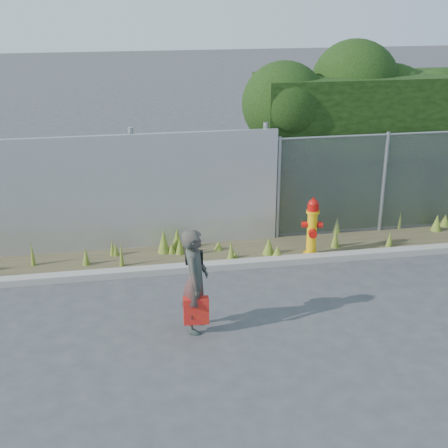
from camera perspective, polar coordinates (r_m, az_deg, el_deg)
name	(u,v)px	position (r m, az deg, el deg)	size (l,w,h in m)	color
ground	(260,317)	(9.54, 3.30, -8.51)	(80.00, 80.00, 0.00)	#3C3B3E
curb	(237,264)	(11.07, 1.17, -3.70)	(16.00, 0.22, 0.12)	gray
weed_strip	(219,248)	(11.56, -0.49, -2.19)	(16.00, 1.33, 0.54)	#473E28
corrugated_fence	(48,197)	(11.69, -15.81, 2.35)	(8.50, 0.21, 2.30)	#AAABB1
chainlink_fence	(433,180)	(13.21, 18.56, 3.86)	(6.50, 0.07, 2.05)	gray
hedge	(416,123)	(13.90, 17.18, 8.77)	(7.68, 2.11, 3.68)	black
fire_hydrant	(312,228)	(11.45, 8.06, -0.39)	(0.38, 0.34, 1.13)	#EDAD0C
woman	(195,281)	(8.88, -2.66, -5.20)	(0.57, 0.37, 1.55)	#0D5748
red_tote_bag	(196,310)	(8.93, -2.57, -7.90)	(0.36, 0.13, 0.47)	#BB2D0A
black_shoulder_bag	(194,257)	(8.85, -2.76, -3.07)	(0.25, 0.10, 0.19)	black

